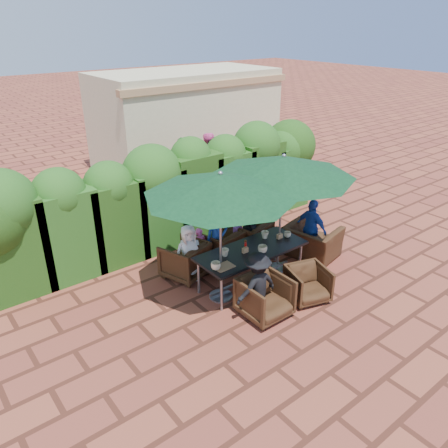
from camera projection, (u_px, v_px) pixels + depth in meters
ground at (238, 280)px, 8.69m from camera, size 80.00×80.00×0.00m
dining_table at (252, 253)px, 8.30m from camera, size 2.20×0.90×0.75m
umbrella_left at (221, 185)px, 7.22m from camera, size 2.64×2.64×2.46m
umbrella_right at (283, 166)px, 8.14m from camera, size 2.73×2.73×2.46m
chair_far_left at (185, 258)px, 8.66m from camera, size 0.97×0.94×0.81m
chair_far_mid at (222, 244)px, 9.24m from camera, size 0.87×0.83×0.78m
chair_far_right at (250, 235)px, 9.61m from camera, size 0.92×0.88×0.79m
chair_near_left at (265, 296)px, 7.48m from camera, size 0.79×0.74×0.81m
chair_near_right at (308, 282)px, 7.95m from camera, size 0.85×0.82×0.71m
chair_end_right at (312, 237)px, 9.38m from camera, size 0.91×1.20×0.94m
adult_far_left at (189, 253)px, 8.48m from camera, size 0.64×0.46×1.17m
adult_far_mid at (217, 238)px, 8.96m from camera, size 0.54×0.49×1.25m
adult_far_right at (254, 226)px, 9.40m from camera, size 0.72×0.56×1.31m
adult_near_left at (257, 286)px, 7.36m from camera, size 0.80×0.38×1.24m
adult_end_right at (311, 229)px, 9.32m from camera, size 0.42×0.78×1.30m
child_left at (200, 248)px, 9.00m from camera, size 0.35×0.30×0.86m
child_right at (238, 238)px, 9.39m from camera, size 0.34×0.28×0.89m
pedestrian_a at (185, 170)px, 12.12m from camera, size 1.77×0.80×1.84m
pedestrian_b at (208, 163)px, 12.86m from camera, size 0.86×0.55×1.75m
pedestrian_c at (232, 164)px, 13.14m from camera, size 1.05×0.96×1.53m
cup_a at (216, 266)px, 7.57m from camera, size 0.18×0.18×0.14m
cup_b at (225, 253)px, 8.01m from camera, size 0.15×0.15×0.14m
cup_c at (263, 249)px, 8.13m from camera, size 0.18×0.18×0.14m
cup_d at (265, 235)px, 8.67m from camera, size 0.15×0.15×0.14m
cup_e at (287, 234)px, 8.71m from camera, size 0.14×0.14×0.11m
ketchup_bottle at (245, 247)px, 8.18m from camera, size 0.04×0.04×0.17m
sauce_bottle at (246, 244)px, 8.28m from camera, size 0.04×0.04×0.17m
serving_tray at (224, 267)px, 7.67m from camera, size 0.35×0.25×0.02m
number_block_left at (245, 250)px, 8.14m from camera, size 0.12×0.06×0.10m
number_block_right at (280, 236)px, 8.66m from camera, size 0.12×0.06×0.10m
hedge_wall at (165, 187)px, 9.66m from camera, size 9.10×1.60×2.45m
building at (186, 119)px, 14.94m from camera, size 6.20×3.08×3.20m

